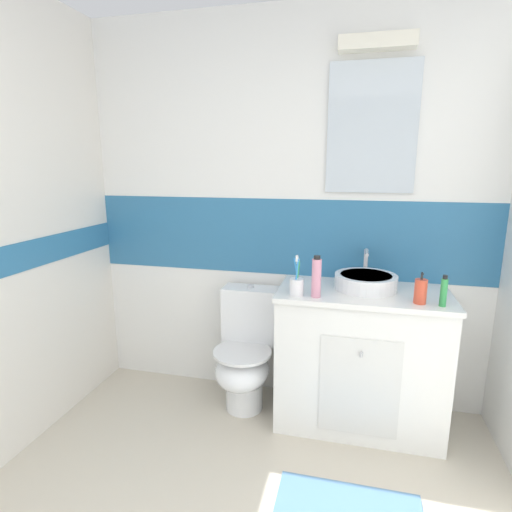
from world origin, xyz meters
The scene contains 8 objects.
wall_back_tiled centered at (0.01, 2.45, 1.26)m, with size 3.20×0.20×2.50m.
vanity_cabinet centered at (0.52, 2.15, 0.43)m, with size 0.98×0.52×0.85m.
sink_basin centered at (0.53, 2.19, 0.90)m, with size 0.36×0.41×0.21m.
toilet centered at (-0.20, 2.16, 0.37)m, with size 0.37×0.50×0.79m.
toothbrush_cup centered at (0.15, 1.97, 0.91)m, with size 0.08×0.08×0.23m.
soap_dispenser centered at (0.80, 1.99, 0.92)m, with size 0.06×0.06×0.17m.
toothpaste_tube_upright centered at (0.91, 1.97, 0.93)m, with size 0.03×0.03×0.17m.
shampoo_bottle_tall centered at (0.26, 1.97, 0.96)m, with size 0.05×0.05×0.23m.
Camera 1 is at (0.44, -0.19, 1.56)m, focal length 28.48 mm.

